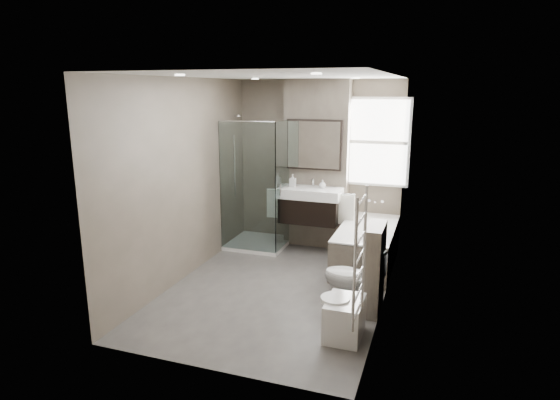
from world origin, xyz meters
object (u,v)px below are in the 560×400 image
at_px(bathtub, 367,244).
at_px(toilet, 353,278).
at_px(vanity, 310,205).
at_px(bidet, 344,317).

bearing_deg(bathtub, toilet, -88.06).
bearing_deg(toilet, bathtub, -167.47).
xyz_separation_m(vanity, toilet, (0.97, -1.66, -0.39)).
xyz_separation_m(bathtub, bidet, (0.09, -2.04, -0.11)).
bearing_deg(bidet, vanity, 113.25).
relative_size(bathtub, toilet, 2.31).
xyz_separation_m(vanity, bidet, (1.01, -2.36, -0.53)).
xyz_separation_m(bathtub, toilet, (0.05, -1.33, 0.03)).
height_order(bathtub, bidet, bathtub).
distance_m(bathtub, toilet, 1.33).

